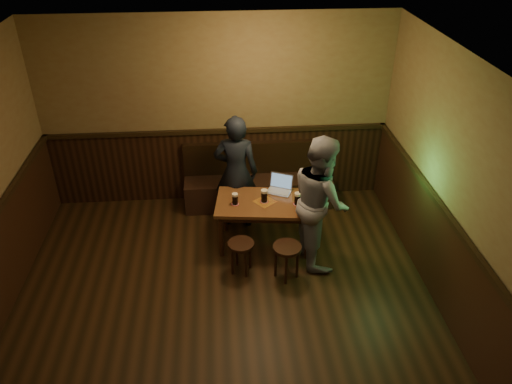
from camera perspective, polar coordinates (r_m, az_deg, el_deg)
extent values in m
cube|color=black|center=(5.60, -3.39, -16.93)|extent=(5.00, 6.00, 0.02)
cube|color=beige|center=(3.95, -4.68, 11.24)|extent=(5.00, 6.00, 0.02)
cube|color=olive|center=(7.27, -4.48, 9.06)|extent=(5.00, 0.02, 2.80)
cube|color=olive|center=(5.26, 24.58, -3.51)|extent=(0.02, 6.00, 2.80)
cube|color=black|center=(7.61, -4.21, 3.06)|extent=(4.98, 0.04, 1.10)
cube|color=black|center=(5.75, 22.43, -10.50)|extent=(0.04, 5.98, 1.10)
cube|color=black|center=(7.32, -4.39, 6.93)|extent=(4.98, 0.06, 0.06)
cube|color=black|center=(5.38, 23.38, -5.91)|extent=(0.06, 5.98, 0.06)
cube|color=black|center=(7.56, 0.26, 0.10)|extent=(2.20, 0.50, 0.45)
cube|color=black|center=(7.50, 0.14, 3.99)|extent=(2.20, 0.10, 0.50)
cube|color=#563818|center=(6.49, 1.02, -1.27)|extent=(1.34, 0.87, 0.05)
cube|color=black|center=(6.53, 1.01, -1.77)|extent=(1.22, 0.75, 0.07)
cube|color=maroon|center=(6.48, 1.02, -1.09)|extent=(0.33, 0.33, 0.00)
cylinder|color=black|center=(6.48, -4.04, -5.06)|extent=(0.06, 0.06, 0.63)
cylinder|color=black|center=(6.95, -3.57, -2.22)|extent=(0.06, 0.06, 0.63)
cylinder|color=black|center=(6.46, 5.91, -5.28)|extent=(0.06, 0.06, 0.63)
cylinder|color=black|center=(6.93, 5.68, -2.42)|extent=(0.06, 0.06, 0.63)
cylinder|color=black|center=(6.16, -1.73, -5.97)|extent=(0.43, 0.43, 0.04)
cylinder|color=black|center=(6.34, -0.69, -7.15)|extent=(0.03, 0.03, 0.42)
cylinder|color=black|center=(6.38, -2.23, -6.88)|extent=(0.03, 0.03, 0.42)
cylinder|color=black|center=(6.25, -2.72, -7.85)|extent=(0.03, 0.03, 0.42)
cylinder|color=black|center=(6.20, -1.16, -8.14)|extent=(0.03, 0.03, 0.42)
cylinder|color=black|center=(6.07, 3.58, -6.35)|extent=(0.40, 0.40, 0.04)
cylinder|color=black|center=(6.21, 4.76, -8.06)|extent=(0.04, 0.04, 0.45)
cylinder|color=black|center=(6.31, 3.56, -7.23)|extent=(0.04, 0.04, 0.45)
cylinder|color=black|center=(6.21, 2.27, -7.94)|extent=(0.04, 0.04, 0.45)
cylinder|color=black|center=(6.11, 3.46, -8.80)|extent=(0.04, 0.04, 0.45)
cylinder|color=#A8142B|center=(6.43, -2.40, -1.37)|extent=(0.10, 0.10, 0.00)
cylinder|color=silver|center=(6.43, -2.40, -1.35)|extent=(0.09, 0.09, 0.00)
cylinder|color=black|center=(6.40, -2.41, -0.87)|extent=(0.07, 0.07, 0.12)
cylinder|color=beige|center=(6.36, -2.42, -0.29)|extent=(0.08, 0.08, 0.03)
cylinder|color=#A8142B|center=(6.48, 0.94, -1.09)|extent=(0.11, 0.11, 0.00)
cylinder|color=silver|center=(6.48, 0.95, -1.06)|extent=(0.10, 0.10, 0.00)
cylinder|color=black|center=(6.44, 0.95, -0.53)|extent=(0.08, 0.08, 0.14)
cylinder|color=beige|center=(6.39, 0.96, 0.12)|extent=(0.09, 0.09, 0.03)
cylinder|color=#A8142B|center=(6.45, 4.74, -1.39)|extent=(0.11, 0.11, 0.00)
cylinder|color=silver|center=(6.44, 4.74, -1.37)|extent=(0.09, 0.09, 0.00)
cylinder|color=black|center=(6.41, 4.77, -0.85)|extent=(0.08, 0.08, 0.13)
cylinder|color=beige|center=(6.36, 4.80, -0.23)|extent=(0.08, 0.08, 0.03)
cube|color=silver|center=(6.68, 2.63, 0.04)|extent=(0.38, 0.33, 0.02)
cube|color=#B2B2B7|center=(6.67, 2.63, 0.11)|extent=(0.33, 0.27, 0.00)
cube|color=silver|center=(6.71, 2.94, 1.31)|extent=(0.31, 0.19, 0.20)
cube|color=slate|center=(6.70, 2.91, 1.27)|extent=(0.28, 0.17, 0.18)
cube|color=silver|center=(6.35, 5.71, -2.03)|extent=(0.26, 0.24, 0.00)
imported|color=black|center=(6.83, -2.30, 2.26)|extent=(0.65, 0.47, 1.66)
imported|color=gray|center=(6.20, 7.38, -0.99)|extent=(0.75, 0.91, 1.73)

